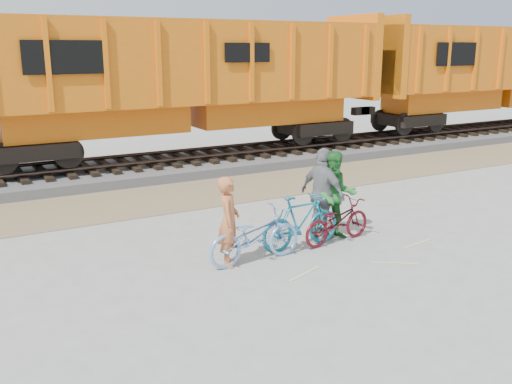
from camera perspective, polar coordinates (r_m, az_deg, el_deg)
ground at (r=11.66m, az=6.76°, el=-5.90°), size 120.00×120.00×0.00m
gravel_strip at (r=16.21m, az=-4.71°, el=-0.03°), size 120.00×3.00×0.02m
ballast_bed at (r=19.34m, az=-9.07°, el=2.61°), size 120.00×4.00×0.30m
track at (r=19.28m, az=-9.11°, el=3.55°), size 120.00×2.60×0.24m
hopper_car_center at (r=19.31m, az=-6.85°, el=11.22°), size 14.00×3.13×4.65m
hopper_car_right at (r=28.64m, az=22.64°, el=11.21°), size 14.00×3.13×4.65m
bicycle_blue at (r=10.86m, az=-0.12°, el=-4.42°), size 2.02×0.80×1.04m
bicycle_teal at (r=11.61m, az=4.52°, el=-2.99°), size 1.89×0.61×1.13m
bicycle_maroon at (r=12.07m, az=8.11°, el=-2.90°), size 1.84×0.85×0.93m
person_solo at (r=10.62m, az=-2.75°, el=-2.96°), size 0.67×0.75×1.72m
person_man at (r=12.23m, az=7.93°, el=-0.33°), size 1.14×1.05×1.89m
person_woman at (r=12.18m, az=6.68°, el=-0.18°), size 0.73×1.23×1.96m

